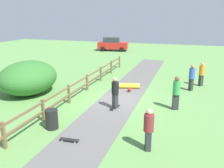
{
  "coord_description": "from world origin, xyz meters",
  "views": [
    {
      "loc": [
        3.78,
        -12.78,
        4.91
      ],
      "look_at": [
        -0.4,
        -0.02,
        1.0
      ],
      "focal_mm": 38.02,
      "sensor_mm": 36.0,
      "label": 1
    }
  ],
  "objects_px": {
    "trash_bin": "(52,119)",
    "skateboard_loose": "(69,140)",
    "bystander_blue": "(192,76)",
    "parked_car_red": "(113,44)",
    "bystander_maroon": "(149,127)",
    "skater_riding": "(115,91)",
    "skater_fallen": "(130,86)",
    "bush_large": "(28,78)",
    "bystander_orange": "(202,73)",
    "bystander_green": "(176,91)"
  },
  "relations": [
    {
      "from": "bystander_green",
      "to": "skateboard_loose",
      "type": "bearing_deg",
      "value": -128.18
    },
    {
      "from": "bystander_blue",
      "to": "bystander_green",
      "type": "xyz_separation_m",
      "value": [
        -0.77,
        -3.78,
        0.05
      ]
    },
    {
      "from": "bystander_maroon",
      "to": "bystander_orange",
      "type": "height_order",
      "value": "bystander_orange"
    },
    {
      "from": "bystander_orange",
      "to": "skater_riding",
      "type": "bearing_deg",
      "value": -126.81
    },
    {
      "from": "skateboard_loose",
      "to": "bystander_blue",
      "type": "distance_m",
      "value": 9.81
    },
    {
      "from": "bush_large",
      "to": "skater_fallen",
      "type": "xyz_separation_m",
      "value": [
        5.94,
        2.97,
        -0.86
      ]
    },
    {
      "from": "bystander_maroon",
      "to": "bystander_green",
      "type": "relative_size",
      "value": 0.91
    },
    {
      "from": "trash_bin",
      "to": "skateboard_loose",
      "type": "xyz_separation_m",
      "value": [
        1.29,
        -0.82,
        -0.36
      ]
    },
    {
      "from": "skateboard_loose",
      "to": "bush_large",
      "type": "bearing_deg",
      "value": 138.74
    },
    {
      "from": "skateboard_loose",
      "to": "bystander_blue",
      "type": "height_order",
      "value": "bystander_blue"
    },
    {
      "from": "skater_riding",
      "to": "bystander_orange",
      "type": "xyz_separation_m",
      "value": [
        4.55,
        6.08,
        -0.04
      ]
    },
    {
      "from": "trash_bin",
      "to": "bystander_orange",
      "type": "height_order",
      "value": "bystander_orange"
    },
    {
      "from": "bush_large",
      "to": "bystander_maroon",
      "type": "distance_m",
      "value": 9.51
    },
    {
      "from": "bush_large",
      "to": "bystander_orange",
      "type": "distance_m",
      "value": 11.87
    },
    {
      "from": "skater_fallen",
      "to": "skateboard_loose",
      "type": "bearing_deg",
      "value": -94.18
    },
    {
      "from": "bystander_maroon",
      "to": "parked_car_red",
      "type": "relative_size",
      "value": 0.38
    },
    {
      "from": "bush_large",
      "to": "bystander_green",
      "type": "distance_m",
      "value": 9.18
    },
    {
      "from": "bystander_green",
      "to": "bystander_orange",
      "type": "height_order",
      "value": "bystander_green"
    },
    {
      "from": "bystander_blue",
      "to": "trash_bin",
      "type": "bearing_deg",
      "value": -126.92
    },
    {
      "from": "skateboard_loose",
      "to": "bystander_blue",
      "type": "xyz_separation_m",
      "value": [
        4.58,
        8.63,
        0.89
      ]
    },
    {
      "from": "bystander_blue",
      "to": "parked_car_red",
      "type": "relative_size",
      "value": 0.4
    },
    {
      "from": "skateboard_loose",
      "to": "parked_car_red",
      "type": "xyz_separation_m",
      "value": [
        -6.2,
        24.7,
        0.87
      ]
    },
    {
      "from": "bush_large",
      "to": "skater_riding",
      "type": "height_order",
      "value": "bush_large"
    },
    {
      "from": "skater_riding",
      "to": "skater_fallen",
      "type": "bearing_deg",
      "value": 92.09
    },
    {
      "from": "skateboard_loose",
      "to": "trash_bin",
      "type": "bearing_deg",
      "value": 147.55
    },
    {
      "from": "skater_riding",
      "to": "bystander_orange",
      "type": "distance_m",
      "value": 7.59
    },
    {
      "from": "skater_riding",
      "to": "bystander_green",
      "type": "height_order",
      "value": "bystander_green"
    },
    {
      "from": "skateboard_loose",
      "to": "bystander_blue",
      "type": "bearing_deg",
      "value": 62.05
    },
    {
      "from": "bystander_maroon",
      "to": "skater_riding",
      "type": "bearing_deg",
      "value": 124.34
    },
    {
      "from": "skater_riding",
      "to": "skater_fallen",
      "type": "relative_size",
      "value": 1.2
    },
    {
      "from": "skateboard_loose",
      "to": "bystander_blue",
      "type": "relative_size",
      "value": 0.46
    },
    {
      "from": "bush_large",
      "to": "trash_bin",
      "type": "bearing_deg",
      "value": -43.64
    },
    {
      "from": "trash_bin",
      "to": "skater_fallen",
      "type": "height_order",
      "value": "trash_bin"
    },
    {
      "from": "bystander_orange",
      "to": "parked_car_red",
      "type": "relative_size",
      "value": 0.39
    },
    {
      "from": "bystander_maroon",
      "to": "parked_car_red",
      "type": "distance_m",
      "value": 26.02
    },
    {
      "from": "trash_bin",
      "to": "bystander_green",
      "type": "bearing_deg",
      "value": 38.29
    },
    {
      "from": "bystander_green",
      "to": "bystander_orange",
      "type": "xyz_separation_m",
      "value": [
        1.44,
        5.16,
        -0.08
      ]
    },
    {
      "from": "bystander_blue",
      "to": "bystander_orange",
      "type": "relative_size",
      "value": 1.03
    },
    {
      "from": "bystander_green",
      "to": "bystander_maroon",
      "type": "bearing_deg",
      "value": -99.05
    },
    {
      "from": "skater_fallen",
      "to": "bystander_green",
      "type": "distance_m",
      "value": 4.4
    },
    {
      "from": "skater_fallen",
      "to": "bystander_orange",
      "type": "xyz_separation_m",
      "value": [
        4.68,
        2.32,
        0.75
      ]
    },
    {
      "from": "skater_riding",
      "to": "parked_car_red",
      "type": "height_order",
      "value": "parked_car_red"
    },
    {
      "from": "bush_large",
      "to": "parked_car_red",
      "type": "xyz_separation_m",
      "value": [
        -0.82,
        19.99,
        -0.1
      ]
    },
    {
      "from": "trash_bin",
      "to": "bystander_maroon",
      "type": "distance_m",
      "value": 4.44
    },
    {
      "from": "skater_fallen",
      "to": "bystander_maroon",
      "type": "bearing_deg",
      "value": -70.76
    },
    {
      "from": "skater_fallen",
      "to": "parked_car_red",
      "type": "bearing_deg",
      "value": 111.66
    },
    {
      "from": "skater_fallen",
      "to": "skater_riding",
      "type": "bearing_deg",
      "value": -87.91
    },
    {
      "from": "trash_bin",
      "to": "bystander_green",
      "type": "height_order",
      "value": "bystander_green"
    },
    {
      "from": "bystander_maroon",
      "to": "bystander_green",
      "type": "bearing_deg",
      "value": 80.95
    },
    {
      "from": "skater_fallen",
      "to": "bystander_blue",
      "type": "xyz_separation_m",
      "value": [
        4.02,
        0.94,
        0.78
      ]
    }
  ]
}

